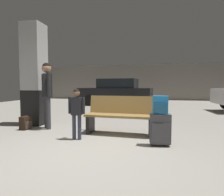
{
  "coord_description": "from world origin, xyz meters",
  "views": [
    {
      "loc": [
        1.14,
        -3.15,
        1.14
      ],
      "look_at": [
        0.22,
        1.3,
        0.85
      ],
      "focal_mm": 31.91,
      "sensor_mm": 36.0,
      "label": 1
    }
  ],
  "objects": [
    {
      "name": "backpack_dark_floor",
      "position": [
        -2.09,
        1.38,
        0.17
      ],
      "size": [
        0.22,
        0.3,
        0.34
      ],
      "color": "black",
      "rests_on": "ground_plane"
    },
    {
      "name": "parked_car_far",
      "position": [
        -0.94,
        8.08,
        0.81
      ],
      "size": [
        4.24,
        2.1,
        1.51
      ],
      "color": "black",
      "rests_on": "ground_plane"
    },
    {
      "name": "garage_back_wall",
      "position": [
        0.0,
        12.86,
        1.4
      ],
      "size": [
        18.0,
        0.12,
        2.8
      ],
      "primitive_type": "cube",
      "color": "gray",
      "rests_on": "ground_plane"
    },
    {
      "name": "bench",
      "position": [
        0.39,
        1.41,
        0.44
      ],
      "size": [
        1.63,
        0.62,
        0.89
      ],
      "color": "#9E7A42",
      "rests_on": "ground_plane"
    },
    {
      "name": "ground_plane",
      "position": [
        0.0,
        4.0,
        -0.05
      ],
      "size": [
        18.0,
        18.0,
        0.1
      ],
      "primitive_type": "cube",
      "color": "gray"
    },
    {
      "name": "structural_pillar",
      "position": [
        -2.22,
        2.04,
        1.44
      ],
      "size": [
        0.57,
        0.57,
        2.89
      ],
      "color": "black",
      "rests_on": "ground_plane"
    },
    {
      "name": "adult",
      "position": [
        -1.59,
        1.6,
        1.07
      ],
      "size": [
        0.42,
        0.47,
        1.73
      ],
      "color": "#38383D",
      "rests_on": "ground_plane"
    },
    {
      "name": "child",
      "position": [
        -0.43,
        0.74,
        0.66
      ],
      "size": [
        0.36,
        0.21,
        1.07
      ],
      "color": "#33384C",
      "rests_on": "ground_plane"
    },
    {
      "name": "suitcase",
      "position": [
        1.28,
        0.65,
        0.32
      ],
      "size": [
        0.4,
        0.26,
        0.6
      ],
      "color": "#4C4C51",
      "rests_on": "ground_plane"
    },
    {
      "name": "backpack_bright",
      "position": [
        1.28,
        0.65,
        0.77
      ],
      "size": [
        0.29,
        0.21,
        0.34
      ],
      "color": "#268CD8",
      "rests_on": "suitcase"
    }
  ]
}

